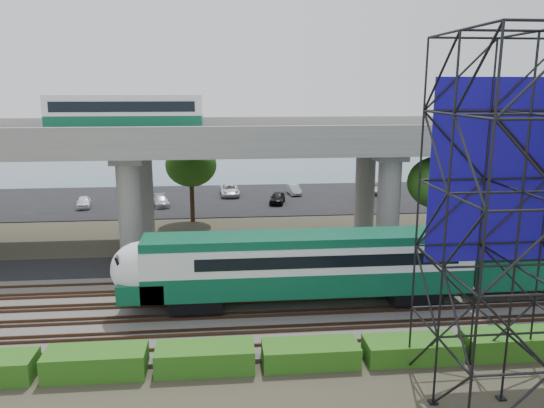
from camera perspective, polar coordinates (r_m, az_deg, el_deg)
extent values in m
plane|color=#474233|center=(30.31, 0.84, -12.91)|extent=(140.00, 140.00, 0.00)
cube|color=slate|center=(32.07, 0.44, -11.22)|extent=(90.00, 12.00, 0.20)
cube|color=black|center=(39.99, -0.82, -6.41)|extent=(90.00, 5.00, 0.08)
cube|color=black|center=(62.63, -2.57, 0.56)|extent=(90.00, 18.00, 0.08)
cube|color=#445F70|center=(84.26, -3.34, 3.64)|extent=(140.00, 40.00, 0.03)
cube|color=#472D1E|center=(27.76, 1.48, -14.78)|extent=(90.00, 0.08, 0.16)
cube|color=#472D1E|center=(29.04, 1.12, -13.49)|extent=(90.00, 0.08, 0.16)
cube|color=#472D1E|center=(29.54, 1.00, -13.01)|extent=(90.00, 0.08, 0.16)
cube|color=#472D1E|center=(30.84, 0.69, -11.86)|extent=(90.00, 0.08, 0.16)
cube|color=#472D1E|center=(31.35, 0.58, -11.44)|extent=(90.00, 0.08, 0.16)
cube|color=#472D1E|center=(32.66, 0.31, -10.42)|extent=(90.00, 0.08, 0.16)
cube|color=#472D1E|center=(33.17, 0.21, -10.05)|extent=(90.00, 0.08, 0.16)
cube|color=#472D1E|center=(34.50, -0.03, -9.13)|extent=(90.00, 0.08, 0.16)
cube|color=#472D1E|center=(35.02, -0.12, -8.80)|extent=(90.00, 0.08, 0.16)
cube|color=#472D1E|center=(36.36, -0.33, -7.97)|extent=(90.00, 0.08, 0.16)
cube|color=black|center=(31.69, -8.09, -10.26)|extent=(3.00, 2.20, 0.90)
cube|color=black|center=(33.63, 14.92, -9.19)|extent=(3.00, 2.20, 0.90)
cube|color=#0A4C32|center=(31.60, 3.81, -7.98)|extent=(19.00, 3.00, 1.40)
cube|color=silver|center=(31.13, 3.85, -5.48)|extent=(19.00, 3.00, 1.50)
cube|color=#0A4C32|center=(30.83, 3.88, -3.71)|extent=(19.00, 2.60, 0.50)
cube|color=black|center=(31.28, 5.67, -5.32)|extent=(15.00, 3.06, 0.70)
ellipsoid|color=silver|center=(31.26, -13.75, -6.80)|extent=(3.60, 3.00, 3.20)
cube|color=#0A4C32|center=(31.62, -13.65, -8.60)|extent=(2.60, 3.00, 1.10)
cube|color=black|center=(31.28, -15.80, -5.94)|extent=(0.48, 2.00, 1.09)
cube|color=#0A4C32|center=(36.20, 26.37, -4.94)|extent=(8.00, 3.00, 3.40)
cube|color=#9E9B93|center=(43.53, -1.45, 6.71)|extent=(80.00, 12.00, 1.20)
cube|color=#9E9B93|center=(37.71, -0.83, 7.56)|extent=(80.00, 0.50, 1.10)
cube|color=#9E9B93|center=(49.15, -1.93, 8.72)|extent=(80.00, 0.50, 1.10)
cylinder|color=#9E9B93|center=(41.30, -15.03, -0.51)|extent=(1.80, 1.80, 8.00)
cylinder|color=#9E9B93|center=(48.07, -13.70, 1.36)|extent=(1.80, 1.80, 8.00)
cube|color=#9E9B93|center=(44.08, -14.57, 5.20)|extent=(2.40, 9.00, 0.60)
cylinder|color=#9E9B93|center=(42.75, 12.42, 0.06)|extent=(1.80, 1.80, 8.00)
cylinder|color=#9E9B93|center=(49.32, 9.97, 1.81)|extent=(1.80, 1.80, 8.00)
cube|color=#9E9B93|center=(45.44, 11.30, 5.57)|extent=(2.40, 9.00, 0.60)
cube|color=black|center=(43.98, -15.38, 7.57)|extent=(12.00, 2.50, 0.70)
cube|color=#0A4C32|center=(43.92, -15.44, 8.61)|extent=(12.00, 2.50, 0.90)
cube|color=silver|center=(43.87, -15.52, 10.04)|extent=(12.00, 2.50, 1.30)
cube|color=black|center=(43.87, -15.53, 10.10)|extent=(11.00, 2.56, 0.80)
cube|color=silver|center=(43.85, -15.58, 11.08)|extent=(12.00, 2.40, 0.30)
cube|color=#170D97|center=(26.11, 24.88, 3.18)|extent=(8.10, 0.08, 8.25)
cube|color=black|center=(26.64, 26.38, -18.04)|extent=(9.36, 6.36, 0.08)
cube|color=#265413|center=(26.73, -18.41, -15.85)|extent=(4.60, 1.80, 1.20)
cube|color=#265413|center=(26.08, -7.20, -16.07)|extent=(4.60, 1.80, 1.15)
cube|color=#265413|center=(26.40, 4.15, -15.77)|extent=(4.60, 1.80, 1.03)
cube|color=#265413|center=(27.62, 14.79, -14.86)|extent=(4.60, 1.80, 1.01)
cube|color=#265413|center=(29.61, 24.18, -13.52)|extent=(4.60, 1.80, 1.12)
cylinder|color=#382314|center=(44.49, 17.24, -1.85)|extent=(0.44, 0.44, 4.80)
ellipsoid|color=#265413|center=(43.83, 17.51, 2.21)|extent=(4.94, 4.94, 4.18)
cylinder|color=#382314|center=(52.37, -8.59, 0.70)|extent=(0.44, 0.44, 4.80)
ellipsoid|color=#265413|center=(51.82, -8.71, 4.16)|extent=(4.94, 4.94, 4.18)
imported|color=black|center=(39.32, -13.01, -6.02)|extent=(4.74, 2.40, 1.29)
imported|color=white|center=(61.39, -19.60, 0.20)|extent=(2.03, 3.69, 1.19)
imported|color=#989A9F|center=(65.07, -13.61, 1.25)|extent=(2.01, 3.84, 1.20)
imported|color=#A6A9AE|center=(59.89, -11.87, 0.33)|extent=(2.39, 4.09, 1.11)
imported|color=silver|center=(64.39, -4.58, 1.50)|extent=(2.42, 4.85, 1.32)
imported|color=black|center=(59.80, 0.58, 0.67)|extent=(2.34, 4.03, 1.29)
imported|color=#9B9FA3|center=(64.98, 2.36, 1.57)|extent=(1.69, 3.69, 1.17)
imported|color=#BABABA|center=(61.69, 10.01, 0.82)|extent=(2.56, 4.49, 1.23)
imported|color=#999CA0|center=(66.94, 10.51, 1.74)|extent=(2.79, 4.90, 1.29)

